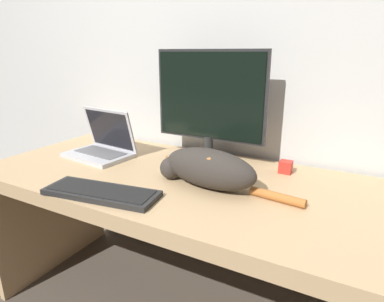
{
  "coord_description": "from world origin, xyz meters",
  "views": [
    {
      "loc": [
        0.64,
        -0.69,
        1.21
      ],
      "look_at": [
        0.08,
        0.35,
        0.85
      ],
      "focal_mm": 30.0,
      "sensor_mm": 36.0,
      "label": 1
    }
  ],
  "objects_px": {
    "laptop": "(102,147)",
    "monitor": "(209,103)",
    "external_keyboard": "(101,192)",
    "cat": "(208,168)"
  },
  "relations": [
    {
      "from": "external_keyboard",
      "to": "cat",
      "type": "distance_m",
      "value": 0.41
    },
    {
      "from": "monitor",
      "to": "external_keyboard",
      "type": "bearing_deg",
      "value": -106.76
    },
    {
      "from": "laptop",
      "to": "monitor",
      "type": "bearing_deg",
      "value": 28.71
    },
    {
      "from": "monitor",
      "to": "cat",
      "type": "xyz_separation_m",
      "value": [
        0.14,
        -0.3,
        -0.2
      ]
    },
    {
      "from": "monitor",
      "to": "laptop",
      "type": "xyz_separation_m",
      "value": [
        -0.5,
        -0.2,
        -0.23
      ]
    },
    {
      "from": "laptop",
      "to": "external_keyboard",
      "type": "distance_m",
      "value": 0.49
    },
    {
      "from": "laptop",
      "to": "external_keyboard",
      "type": "height_order",
      "value": "laptop"
    },
    {
      "from": "external_keyboard",
      "to": "cat",
      "type": "height_order",
      "value": "cat"
    },
    {
      "from": "monitor",
      "to": "external_keyboard",
      "type": "distance_m",
      "value": 0.64
    },
    {
      "from": "external_keyboard",
      "to": "monitor",
      "type": "bearing_deg",
      "value": 64.84
    }
  ]
}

